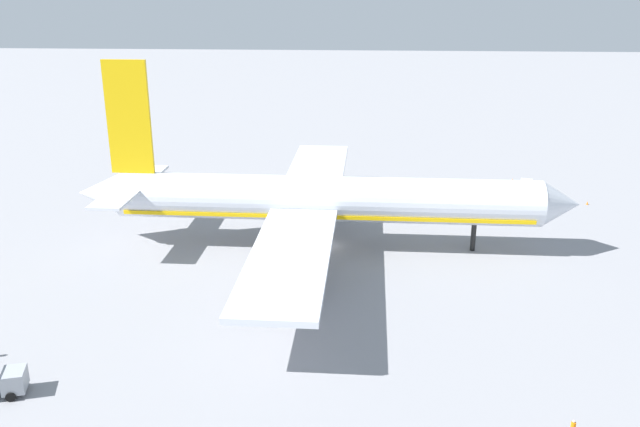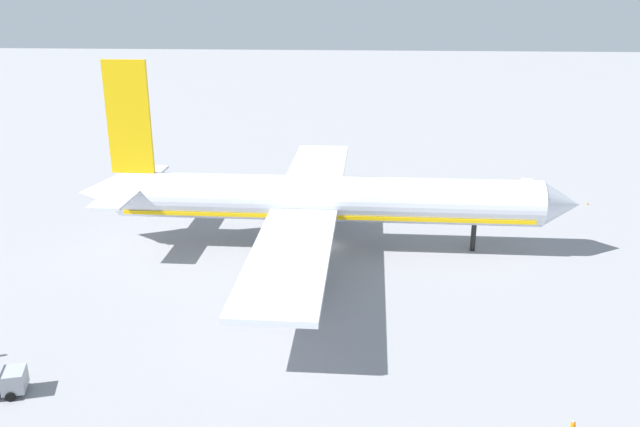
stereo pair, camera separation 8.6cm
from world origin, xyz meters
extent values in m
plane|color=gray|center=(0.00, 0.00, 0.00)|extent=(600.00, 600.00, 0.00)
cylinder|color=silver|center=(0.00, 0.00, 7.03)|extent=(58.05, 6.88, 6.27)
cone|color=silver|center=(31.50, -0.33, 7.03)|extent=(5.08, 6.20, 6.14)
cone|color=silver|center=(-32.13, 0.34, 7.03)|extent=(6.33, 6.02, 5.96)
cube|color=#E5B20C|center=(-26.99, 0.28, 17.88)|extent=(6.00, 0.56, 15.43)
cube|color=silver|center=(-27.43, 6.03, 8.29)|extent=(4.50, 9.65, 0.36)
cube|color=silver|center=(-27.55, -5.46, 8.29)|extent=(4.50, 9.65, 0.36)
cube|color=silver|center=(-2.70, 18.72, 6.09)|extent=(9.33, 31.20, 0.70)
cylinder|color=slate|center=(-1.75, 14.04, 3.95)|extent=(5.51, 3.63, 3.57)
cube|color=silver|center=(-3.10, -18.66, 6.09)|extent=(9.33, 31.20, 0.70)
cylinder|color=slate|center=(-2.05, -14.00, 3.78)|extent=(5.34, 3.98, 3.93)
cylinder|color=black|center=(20.30, -0.21, 1.95)|extent=(0.70, 0.70, 3.90)
cylinder|color=black|center=(-2.85, 5.17, 1.95)|extent=(0.70, 0.70, 3.90)
cylinder|color=black|center=(-2.95, -5.10, 1.95)|extent=(0.70, 0.70, 3.90)
cube|color=#E5B20C|center=(0.00, 0.00, 5.31)|extent=(55.73, 6.54, 0.50)
cube|color=#999EA5|center=(-25.87, -37.43, 1.39)|extent=(2.55, 2.88, 1.87)
cube|color=black|center=(-25.22, -37.24, 1.85)|extent=(0.65, 1.98, 0.82)
cylinder|color=black|center=(-26.40, -36.32, 0.45)|extent=(0.95, 0.54, 0.90)
cylinder|color=black|center=(-25.71, -38.65, 0.45)|extent=(0.95, 0.54, 0.90)
cube|color=#595B60|center=(34.78, 31.63, 0.28)|extent=(2.75, 2.03, 0.15)
cylinder|color=#333338|center=(33.31, 32.05, 0.28)|extent=(0.60, 0.24, 0.08)
cube|color=silver|center=(34.78, 31.63, 0.87)|extent=(2.33, 1.78, 1.04)
cylinder|color=black|center=(33.69, 31.21, 0.20)|extent=(0.42, 0.23, 0.40)
cylinder|color=black|center=(34.08, 32.56, 0.20)|extent=(0.42, 0.23, 0.40)
cylinder|color=black|center=(35.49, 30.69, 0.20)|extent=(0.42, 0.23, 0.40)
cylinder|color=black|center=(35.87, 32.04, 0.20)|extent=(0.42, 0.23, 0.40)
cylinder|color=orange|center=(22.27, -40.44, 1.16)|extent=(0.57, 0.57, 0.63)
sphere|color=beige|center=(22.27, -40.44, 1.59)|extent=(0.23, 0.23, 0.23)
cone|color=orange|center=(33.03, 28.01, 0.28)|extent=(0.36, 0.36, 0.55)
cone|color=orange|center=(32.98, 34.82, 0.28)|extent=(0.36, 0.36, 0.55)
cone|color=orange|center=(42.63, 21.54, 0.28)|extent=(0.36, 0.36, 0.55)
camera|label=1|loc=(4.86, -86.35, 34.75)|focal=37.02mm
camera|label=2|loc=(4.94, -86.35, 34.75)|focal=37.02mm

